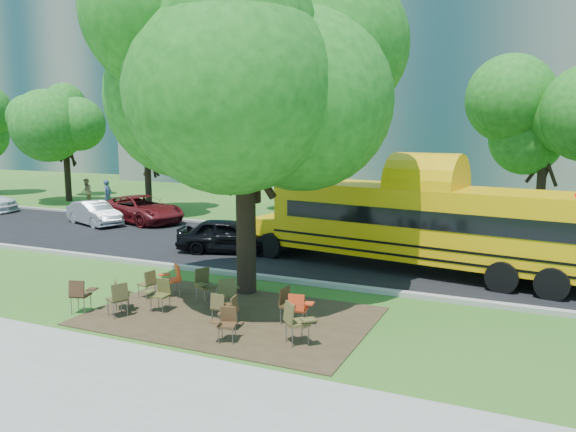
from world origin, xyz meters
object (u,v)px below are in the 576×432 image
at_px(bg_car_silver, 94,213).
at_px(pedestrian_b, 86,191).
at_px(bg_car_red, 142,209).
at_px(chair_4, 221,305).
at_px(chair_6, 230,309).
at_px(chair_1, 120,292).
at_px(main_tree, 244,74).
at_px(chair_2, 119,296).
at_px(chair_11, 227,292).
at_px(chair_10, 204,282).
at_px(chair_3, 160,292).
at_px(pedestrian_a, 108,195).
at_px(school_bus, 422,223).
at_px(chair_12, 288,302).
at_px(chair_13, 299,306).
at_px(chair_5, 226,321).
at_px(chair_0, 80,292).
at_px(chair_9, 173,277).
at_px(chair_8, 148,281).
at_px(black_car, 229,236).
at_px(chair_7, 295,319).

relative_size(bg_car_silver, pedestrian_b, 2.25).
bearing_deg(bg_car_red, pedestrian_b, 77.46).
xyz_separation_m(chair_4, chair_6, (0.35, -0.17, 0.01)).
bearing_deg(chair_1, main_tree, 97.08).
bearing_deg(chair_2, chair_11, -35.49).
bearing_deg(chair_10, chair_3, -11.35).
relative_size(chair_3, pedestrian_a, 0.49).
bearing_deg(pedestrian_b, main_tree, 15.54).
bearing_deg(pedestrian_b, chair_10, 11.88).
distance_m(school_bus, chair_6, 8.00).
height_order(chair_11, pedestrian_a, pedestrian_a).
bearing_deg(chair_12, chair_13, 79.71).
relative_size(chair_1, chair_5, 1.02).
bearing_deg(chair_0, school_bus, 31.73).
distance_m(chair_13, pedestrian_a, 21.94).
bearing_deg(chair_2, chair_9, 20.66).
height_order(chair_4, chair_8, chair_4).
bearing_deg(chair_13, chair_3, 177.29).
distance_m(main_tree, chair_11, 5.88).
bearing_deg(black_car, chair_12, -156.18).
height_order(chair_7, pedestrian_a, pedestrian_a).
relative_size(chair_10, pedestrian_b, 0.61).
bearing_deg(chair_11, bg_car_red, 91.66).
relative_size(chair_2, chair_5, 1.15).
height_order(main_tree, chair_7, main_tree).
height_order(chair_11, bg_car_silver, bg_car_silver).
bearing_deg(chair_9, school_bus, -95.34).
height_order(chair_5, chair_7, chair_7).
bearing_deg(chair_11, chair_4, -114.56).
bearing_deg(chair_10, chair_12, 101.34).
relative_size(chair_9, pedestrian_b, 0.58).
bearing_deg(chair_5, chair_10, -64.93).
xyz_separation_m(chair_13, pedestrian_b, (-20.71, 14.86, 0.27)).
height_order(chair_13, bg_car_silver, bg_car_silver).
bearing_deg(chair_2, bg_car_red, 61.76).
height_order(chair_4, bg_car_silver, bg_car_silver).
height_order(school_bus, chair_0, school_bus).
height_order(chair_10, pedestrian_b, pedestrian_b).
bearing_deg(chair_7, bg_car_silver, -169.18).
bearing_deg(chair_8, chair_1, -169.46).
xyz_separation_m(chair_1, bg_car_red, (-8.26, 11.25, 0.19)).
height_order(chair_7, black_car, black_car).
bearing_deg(pedestrian_a, bg_car_silver, -156.99).
bearing_deg(chair_0, bg_car_silver, 115.40).
bearing_deg(pedestrian_b, chair_2, 6.23).
relative_size(chair_10, black_car, 0.25).
bearing_deg(chair_0, chair_1, 22.65).
xyz_separation_m(black_car, pedestrian_b, (-15.12, 8.47, 0.13)).
bearing_deg(chair_11, black_car, 74.81).
distance_m(chair_1, chair_11, 2.84).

